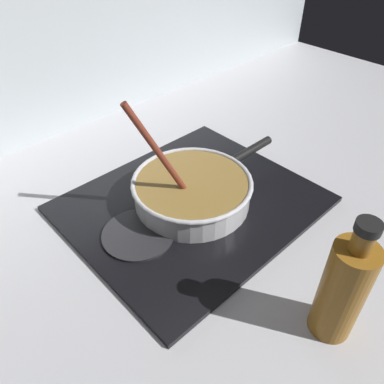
% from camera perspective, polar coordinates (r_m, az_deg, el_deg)
% --- Properties ---
extents(ground, '(2.40, 1.60, 0.04)m').
position_cam_1_polar(ground, '(0.84, 12.76, -10.83)').
color(ground, '#B7B7BC').
extents(backsplash_wall, '(2.40, 0.02, 0.55)m').
position_cam_1_polar(backsplash_wall, '(1.20, -18.74, 21.25)').
color(backsplash_wall, silver).
rests_on(backsplash_wall, ground).
extents(hob_plate, '(0.56, 0.48, 0.01)m').
position_cam_1_polar(hob_plate, '(0.92, -0.00, -1.77)').
color(hob_plate, black).
rests_on(hob_plate, ground).
extents(burner_ring, '(0.16, 0.16, 0.01)m').
position_cam_1_polar(burner_ring, '(0.91, -0.00, -1.30)').
color(burner_ring, '#592D0C').
rests_on(burner_ring, hob_plate).
extents(spare_burner, '(0.16, 0.16, 0.01)m').
position_cam_1_polar(spare_burner, '(0.84, -8.08, -6.26)').
color(spare_burner, '#262628').
rests_on(spare_burner, hob_plate).
extents(cooking_pan, '(0.43, 0.28, 0.29)m').
position_cam_1_polar(cooking_pan, '(0.89, 0.06, 0.31)').
color(cooking_pan, silver).
rests_on(cooking_pan, hob_plate).
extents(oil_bottle, '(0.07, 0.07, 0.25)m').
position_cam_1_polar(oil_bottle, '(0.67, 21.71, -13.37)').
color(oil_bottle, '#8C5919').
rests_on(oil_bottle, ground).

